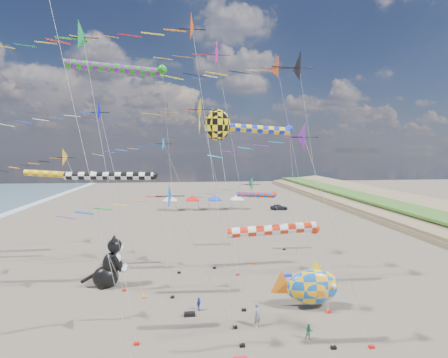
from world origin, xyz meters
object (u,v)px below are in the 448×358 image
child_green (309,332)px  parked_car (279,207)px  fish_inflatable (312,287)px  child_blue (199,304)px  cat_inflatable (108,261)px  person_adult (258,315)px

child_green → parked_car: size_ratio=0.30×
fish_inflatable → child_blue: 9.64m
cat_inflatable → fish_inflatable: bearing=-23.3°
child_blue → person_adult: bearing=-94.8°
cat_inflatable → fish_inflatable: (18.08, -6.88, -0.64)m
fish_inflatable → child_green: (-1.98, -4.69, -1.32)m
cat_inflatable → child_blue: cat_inflatable is taller
child_green → parked_car: parked_car is taller
person_adult → fish_inflatable: bearing=-1.2°
fish_inflatable → child_blue: fish_inflatable is taller
fish_inflatable → parked_car: 49.23m
child_green → child_blue: child_green is taller
child_green → parked_car: 54.23m
child_green → child_blue: (-7.54, 5.41, -0.01)m
child_green → fish_inflatable: bearing=75.0°
person_adult → parked_car: (15.60, 50.59, -0.28)m
parked_car → person_adult: bearing=164.7°
parked_car → fish_inflatable: bearing=169.7°
person_adult → child_green: person_adult is taller
cat_inflatable → child_green: cat_inflatable is taller
fish_inflatable → person_adult: (-5.19, -2.48, -0.96)m
person_adult → child_green: (3.22, -2.21, -0.36)m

